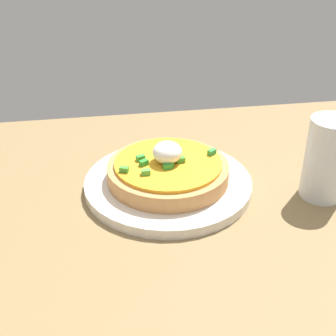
% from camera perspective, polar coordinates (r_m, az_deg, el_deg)
% --- Properties ---
extents(dining_table, '(1.21, 0.73, 0.02)m').
position_cam_1_polar(dining_table, '(0.66, -4.81, -7.19)').
color(dining_table, olive).
rests_on(dining_table, ground).
extents(plate, '(0.26, 0.26, 0.02)m').
position_cam_1_polar(plate, '(0.71, -0.00, -1.93)').
color(plate, silver).
rests_on(plate, dining_table).
extents(pizza, '(0.19, 0.19, 0.06)m').
position_cam_1_polar(pizza, '(0.70, -0.01, -0.22)').
color(pizza, tan).
rests_on(pizza, plate).
extents(cup_far, '(0.06, 0.06, 0.12)m').
position_cam_1_polar(cup_far, '(0.71, 18.95, 0.53)').
color(cup_far, silver).
rests_on(cup_far, dining_table).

